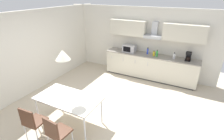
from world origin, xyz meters
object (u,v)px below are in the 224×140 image
bottle_green (157,54)px  chair_near_right (56,131)px  pendant_lamp (63,55)px  bottle_blue (148,51)px  microwave (129,48)px  chair_near_left (32,120)px  bottle_yellow (154,54)px  dining_table (68,99)px  coffee_maker (188,56)px  bottle_white (174,56)px

bottle_green → chair_near_right: size_ratio=0.28×
bottle_green → pendant_lamp: (-1.25, -3.35, 0.80)m
bottle_blue → bottle_green: bottle_blue is taller
microwave → chair_near_left: bearing=-97.0°
bottle_yellow → bottle_green: (0.11, -0.01, 0.02)m
chair_near_right → bottle_blue: bearing=82.6°
chair_near_left → bottle_green: bearing=69.0°
bottle_blue → dining_table: size_ratio=0.17×
bottle_green → dining_table: bearing=-110.5°
coffee_maker → dining_table: coffee_maker is taller
microwave → bottle_green: bearing=-2.4°
bottle_white → dining_table: (-1.84, -3.38, -0.32)m
bottle_blue → pendant_lamp: 3.63m
chair_near_right → pendant_lamp: (-0.34, 0.80, 1.29)m
bottle_blue → coffee_maker: bearing=-0.5°
bottle_blue → pendant_lamp: pendant_lamp is taller
bottle_green → pendant_lamp: bearing=-110.5°
bottle_green → pendant_lamp: size_ratio=0.77×
chair_near_left → bottle_yellow: bearing=70.4°
microwave → bottle_green: microwave is taller
bottle_green → pendant_lamp: pendant_lamp is taller
coffee_maker → bottle_yellow: 1.15m
bottle_yellow → chair_near_left: 4.44m
coffee_maker → bottle_yellow: bearing=-177.2°
bottle_yellow → dining_table: (-1.14, -3.37, -0.30)m
bottle_green → chair_near_left: size_ratio=0.28×
bottle_blue → pendant_lamp: bearing=-104.5°
microwave → chair_near_right: (0.16, -4.19, -0.53)m
bottle_yellow → pendant_lamp: size_ratio=0.60×
chair_near_right → pendant_lamp: pendant_lamp is taller
bottle_blue → chair_near_right: size_ratio=0.30×
bottle_white → chair_near_right: size_ratio=0.27×
dining_table → pendant_lamp: 1.12m
microwave → chair_near_left: 4.26m
bottle_yellow → chair_near_right: 4.26m
coffee_maker → chair_near_left: bearing=-121.9°
bottle_yellow → bottle_green: bottle_green is taller
microwave → chair_near_left: microwave is taller
coffee_maker → chair_near_left: 5.00m
bottle_blue → bottle_yellow: bearing=-15.0°
microwave → pendant_lamp: pendant_lamp is taller
bottle_green → dining_table: bottle_green is taller
microwave → bottle_white: 1.66m
bottle_white → pendant_lamp: pendant_lamp is taller
chair_near_right → dining_table: bearing=113.2°
bottle_blue → chair_near_left: bearing=-106.2°
bottle_white → pendant_lamp: bearing=-118.6°
bottle_white → bottle_green: 0.59m
bottle_green → chair_near_right: 4.27m
bottle_white → bottle_yellow: 0.70m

